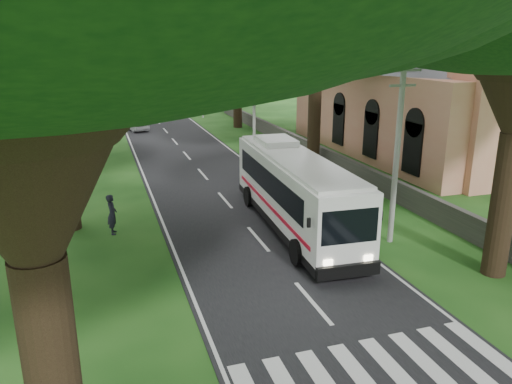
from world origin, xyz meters
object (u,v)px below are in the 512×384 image
church (424,90)px  pole_near (397,149)px  coach_bus (294,190)px  distant_car_b (125,109)px  pole_mid (254,99)px  distant_car_a (136,123)px  pole_far (202,81)px  distant_car_c (153,102)px  pedestrian (112,214)px

church → pole_near: size_ratio=3.00×
coach_bus → distant_car_b: coach_bus is taller
pole_mid → distant_car_a: pole_mid is taller
pole_near → pole_far: (0.00, 40.00, 0.00)m
pole_near → distant_car_c: 52.28m
church → pedestrian: bearing=-155.7°
pole_far → distant_car_a: size_ratio=1.99×
pole_near → pole_mid: bearing=90.0°
pole_far → pedestrian: (-11.64, -35.27, -3.24)m
church → distant_car_c: church is taller
distant_car_b → pole_far: bearing=-55.2°
distant_car_b → pole_near: bearing=-98.9°
pole_near → distant_car_b: 47.07m
coach_bus → distant_car_a: (-4.82, 30.13, -1.17)m
church → pedestrian: size_ratio=12.78×
distant_car_b → coach_bus: bearing=-102.6°
coach_bus → church: bearing=41.3°
pole_far → distant_car_b: size_ratio=2.22×
pole_near → pole_mid: same height
distant_car_c → coach_bus: bearing=98.8°
pole_far → coach_bus: 37.31m
pole_far → distant_car_c: 13.25m
distant_car_b → pedestrian: size_ratio=1.92×
church → pole_mid: bearing=160.2°
distant_car_a → pedestrian: (-3.39, -28.32, 0.22)m
church → distant_car_c: (-16.83, 36.42, -4.25)m
church → pole_far: 27.41m
distant_car_b → distant_car_c: size_ratio=0.83×
coach_bus → distant_car_c: bearing=93.8°
church → pole_mid: church is taller
pole_near → church: bearing=51.5°
pole_mid → coach_bus: pole_mid is taller
pedestrian → church: bearing=-62.8°
pole_far → pedestrian: bearing=-108.3°
distant_car_c → distant_car_b: bearing=62.9°
church → pole_mid: (-12.36, 4.45, -0.73)m
pole_mid → distant_car_b: (-8.50, 26.16, -3.56)m
pole_near → coach_bus: (-3.44, 2.92, -2.30)m
pole_near → distant_car_c: size_ratio=1.85×
pole_mid → coach_bus: (-3.44, -17.08, -2.30)m
pole_mid → distant_car_b: bearing=108.0°
coach_bus → distant_car_a: bearing=101.7°
distant_car_b → pedestrian: 41.55m
church → pole_near: (-12.36, -15.55, -0.73)m
pole_far → distant_car_b: (-8.50, 6.16, -3.56)m
distant_car_a → pole_near: bearing=88.1°
pole_near → pole_mid: size_ratio=1.00×
pole_near → distant_car_a: bearing=104.0°
pole_far → distant_car_c: size_ratio=1.85×
coach_bus → distant_car_a: 30.53m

